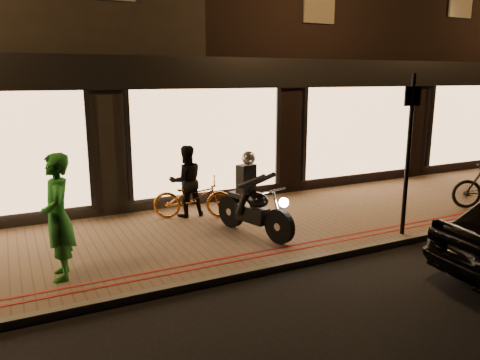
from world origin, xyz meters
name	(u,v)px	position (x,y,z in m)	size (l,w,h in m)	color
ground	(303,267)	(0.00, 0.00, 0.00)	(90.00, 90.00, 0.00)	black
sidewalk	(247,229)	(0.00, 2.00, 0.06)	(50.00, 4.00, 0.12)	brown
kerb_stone	(301,262)	(0.00, 0.05, 0.06)	(50.00, 0.14, 0.12)	#59544C
red_kerb_lines	(285,249)	(0.00, 0.55, 0.12)	(50.00, 0.26, 0.01)	maroon
building_row	(144,38)	(0.00, 8.99, 4.25)	(48.00, 10.11, 8.50)	black
motorcycle	(253,203)	(-0.12, 1.52, 0.73)	(0.76, 1.90, 1.59)	black
sign_post	(409,147)	(2.46, 0.26, 1.80)	(0.35, 0.09, 3.00)	black
bicycle_gold	(193,197)	(-0.74, 3.03, 0.56)	(0.59, 1.69, 0.89)	#C67623
person_green	(58,217)	(-3.60, 1.07, 1.06)	(0.69, 0.45, 1.88)	#22802A
person_dark	(186,181)	(-0.82, 3.22, 0.89)	(0.75, 0.58, 1.54)	black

